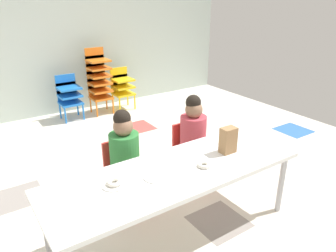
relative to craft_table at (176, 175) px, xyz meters
The scene contains 13 objects.
ground_plane 0.96m from the craft_table, 94.63° to the left, with size 6.64×5.35×0.02m.
back_wall 3.54m from the craft_table, 91.09° to the left, with size 6.64×0.10×2.46m, color #B2C1B7.
craft_table is the anchor object (origin of this frame).
seated_child_near_camera 0.59m from the craft_table, 104.86° to the left, with size 0.32×0.31×0.92m.
seated_child_middle_seat 0.83m from the craft_table, 43.29° to the left, with size 0.32×0.31×0.92m.
kid_chair_blue_stack 3.06m from the craft_table, 87.16° to the left, with size 0.32×0.30×0.68m.
kid_chair_orange_stack 3.12m from the craft_table, 77.96° to the left, with size 0.32×0.30×1.04m.
kid_chair_yellow_stack 3.23m from the craft_table, 71.01° to the left, with size 0.32×0.30×0.68m.
paper_bag_brown 0.55m from the craft_table, ahead, with size 0.13×0.09×0.22m, color #9E754C.
paper_plate_near_edge 0.49m from the craft_table, behind, with size 0.18×0.18×0.01m, color white.
paper_plate_center_table 0.19m from the craft_table, behind, with size 0.18×0.18×0.01m, color white.
donut_powdered_on_plate 0.49m from the craft_table, behind, with size 0.11×0.11×0.03m, color white.
donut_powdered_loose 0.23m from the craft_table, 21.97° to the right, with size 0.10×0.10×0.03m, color white.
Camera 1 is at (-1.17, -2.52, 1.81)m, focal length 34.48 mm.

